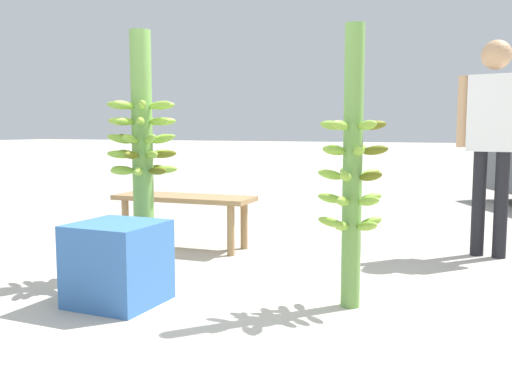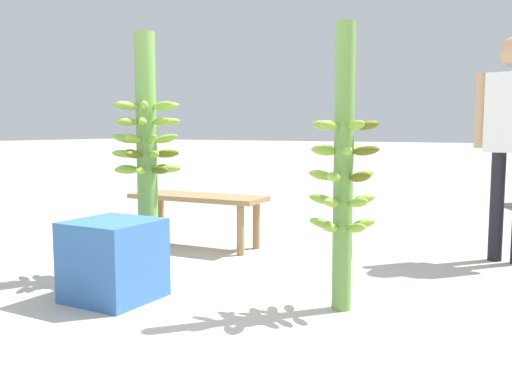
% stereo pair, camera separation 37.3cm
% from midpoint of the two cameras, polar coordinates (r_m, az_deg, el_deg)
% --- Properties ---
extents(ground_plane, '(80.00, 80.00, 0.00)m').
position_cam_midpoint_polar(ground_plane, '(3.32, -6.52, -11.32)').
color(ground_plane, '#B2AA9E').
extents(banana_stalk_left, '(0.47, 0.47, 1.65)m').
position_cam_midpoint_polar(banana_stalk_left, '(3.92, -13.99, 4.06)').
color(banana_stalk_left, '#6B9E47').
rests_on(banana_stalk_left, ground_plane).
extents(banana_stalk_center, '(0.39, 0.39, 1.57)m').
position_cam_midpoint_polar(banana_stalk_center, '(3.17, 6.33, 2.13)').
color(banana_stalk_center, '#6B9E47').
rests_on(banana_stalk_center, ground_plane).
extents(vendor_person, '(0.55, 0.23, 1.68)m').
position_cam_midpoint_polar(vendor_person, '(4.72, 20.58, 6.17)').
color(vendor_person, black).
rests_on(vendor_person, ground_plane).
extents(market_bench, '(1.21, 0.45, 0.45)m').
position_cam_midpoint_polar(market_bench, '(4.86, -9.40, -1.22)').
color(market_bench, '#99754C').
rests_on(market_bench, ground_plane).
extents(produce_crate, '(0.47, 0.47, 0.47)m').
position_cam_midpoint_polar(produce_crate, '(3.44, -16.72, -6.87)').
color(produce_crate, '#386BB2').
rests_on(produce_crate, ground_plane).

